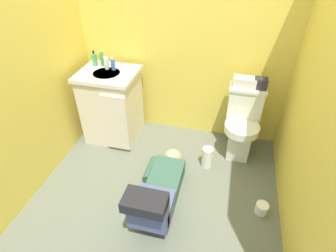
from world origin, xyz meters
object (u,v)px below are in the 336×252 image
at_px(tissue_box, 245,82).
at_px(bottle_green, 102,59).
at_px(toilet, 242,124).
at_px(toiletry_bag, 261,83).
at_px(toilet_paper_roll, 262,208).
at_px(vanity_cabinet, 112,105).
at_px(person_plumber, 159,191).
at_px(soap_dispenser, 95,59).
at_px(bottle_white, 106,63).
at_px(bottle_blue, 113,64).
at_px(paper_towel_roll, 207,157).
at_px(faucet, 112,62).

distance_m(tissue_box, bottle_green, 1.49).
bearing_deg(toilet, toiletry_bag, 40.77).
bearing_deg(toilet_paper_roll, toiletry_bag, 98.84).
distance_m(toilet, vanity_cabinet, 1.42).
distance_m(person_plumber, soap_dispenser, 1.54).
bearing_deg(soap_dispenser, bottle_white, -17.22).
height_order(toilet, soap_dispenser, soap_dispenser).
bearing_deg(bottle_blue, soap_dispenser, 167.66).
xyz_separation_m(toiletry_bag, bottle_green, (-1.64, -0.03, 0.09)).
height_order(tissue_box, bottle_white, bottle_white).
xyz_separation_m(soap_dispenser, bottle_green, (0.08, 0.01, 0.01)).
xyz_separation_m(vanity_cabinet, toiletry_bag, (1.53, 0.16, 0.39)).
bearing_deg(soap_dispenser, vanity_cabinet, -33.10).
xyz_separation_m(bottle_green, bottle_blue, (0.15, -0.06, -0.02)).
bearing_deg(bottle_blue, vanity_cabinet, -117.42).
xyz_separation_m(vanity_cabinet, toilet_paper_roll, (1.66, -0.71, -0.37)).
bearing_deg(vanity_cabinet, person_plumber, -47.38).
xyz_separation_m(vanity_cabinet, soap_dispenser, (-0.19, 0.13, 0.47)).
xyz_separation_m(vanity_cabinet, tissue_box, (1.38, 0.16, 0.38)).
bearing_deg(bottle_blue, paper_towel_roll, -16.69).
bearing_deg(bottle_blue, bottle_green, 158.48).
xyz_separation_m(bottle_white, paper_towel_roll, (1.16, -0.33, -0.77)).
bearing_deg(person_plumber, faucet, 128.20).
bearing_deg(bottle_blue, toilet_paper_roll, -25.82).
height_order(person_plumber, bottle_white, bottle_white).
bearing_deg(toiletry_bag, bottle_green, -179.09).
height_order(vanity_cabinet, tissue_box, tissue_box).
xyz_separation_m(toilet, toiletry_bag, (0.10, 0.09, 0.44)).
bearing_deg(tissue_box, bottle_green, -179.00).
bearing_deg(bottle_green, toiletry_bag, 0.91).
height_order(faucet, bottle_blue, bottle_blue).
xyz_separation_m(toiletry_bag, soap_dispenser, (-1.72, -0.03, 0.08)).
height_order(bottle_white, toilet_paper_roll, bottle_white).
bearing_deg(person_plumber, toilet, 54.44).
distance_m(toiletry_bag, soap_dispenser, 1.72).
height_order(bottle_blue, toilet_paper_roll, bottle_blue).
relative_size(tissue_box, toilet_paper_roll, 2.00).
bearing_deg(soap_dispenser, toilet_paper_roll, -24.26).
distance_m(bottle_green, toilet_paper_roll, 2.14).
bearing_deg(toilet_paper_roll, soap_dispenser, 155.74).
bearing_deg(bottle_white, bottle_blue, -1.43).
bearing_deg(bottle_green, tissue_box, 1.00).
bearing_deg(vanity_cabinet, faucet, 91.31).
bearing_deg(bottle_white, toiletry_bag, 3.07).
height_order(faucet, soap_dispenser, soap_dispenser).
relative_size(vanity_cabinet, bottle_white, 6.41).
xyz_separation_m(person_plumber, toilet_paper_roll, (0.89, 0.13, -0.13)).
bearing_deg(person_plumber, vanity_cabinet, 132.62).
xyz_separation_m(person_plumber, paper_towel_roll, (0.35, 0.59, -0.06)).
relative_size(person_plumber, paper_towel_roll, 4.65).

